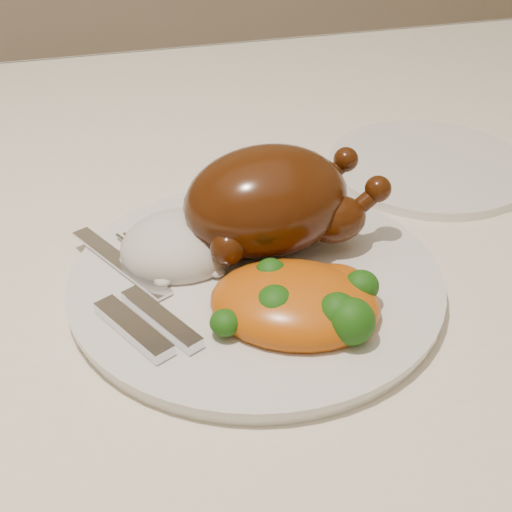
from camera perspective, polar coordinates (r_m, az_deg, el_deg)
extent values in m
cylinder|color=brown|center=(1.44, 17.13, 0.21)|extent=(0.07, 0.07, 0.72)
cube|color=brown|center=(0.73, -14.30, 0.12)|extent=(1.60, 0.90, 0.04)
cube|color=white|center=(0.72, -14.57, 1.70)|extent=(1.72, 1.02, 0.01)
cube|color=white|center=(1.21, -15.28, 10.96)|extent=(1.72, 0.01, 0.18)
cylinder|color=silver|center=(0.61, 0.00, -2.06)|extent=(0.40, 0.40, 0.01)
cylinder|color=silver|center=(0.82, 13.64, 7.03)|extent=(0.27, 0.27, 0.01)
ellipsoid|color=#451A07|center=(0.62, 0.85, 4.42)|extent=(0.16, 0.13, 0.09)
ellipsoid|color=#451A07|center=(0.60, 0.02, 5.81)|extent=(0.08, 0.06, 0.04)
ellipsoid|color=#451A07|center=(0.63, 6.29, 2.96)|extent=(0.06, 0.04, 0.04)
sphere|color=#451A07|center=(0.63, 9.74, 5.31)|extent=(0.02, 0.02, 0.02)
ellipsoid|color=#451A07|center=(0.67, 3.96, 5.48)|extent=(0.06, 0.04, 0.04)
sphere|color=#451A07|center=(0.68, 7.20, 7.66)|extent=(0.02, 0.02, 0.02)
sphere|color=#451A07|center=(0.59, -2.26, 0.70)|extent=(0.03, 0.03, 0.03)
sphere|color=#451A07|center=(0.64, -4.34, 3.89)|extent=(0.03, 0.03, 0.03)
ellipsoid|color=silver|center=(0.63, -6.08, 0.74)|extent=(0.11, 0.10, 0.06)
ellipsoid|color=#D4630D|center=(0.56, 3.11, -3.82)|extent=(0.17, 0.15, 0.05)
ellipsoid|color=#D4630D|center=(0.58, 6.18, -2.58)|extent=(0.06, 0.06, 0.03)
ellipsoid|color=#163A09|center=(0.55, 1.56, -4.16)|extent=(0.04, 0.04, 0.04)
ellipsoid|color=#163A09|center=(0.54, -2.48, -5.35)|extent=(0.02, 0.02, 0.02)
ellipsoid|color=#163A09|center=(0.56, 4.00, -3.23)|extent=(0.03, 0.03, 0.03)
ellipsoid|color=#163A09|center=(0.57, 8.44, -2.39)|extent=(0.03, 0.03, 0.03)
ellipsoid|color=#163A09|center=(0.54, 7.62, -5.21)|extent=(0.04, 0.04, 0.04)
ellipsoid|color=#163A09|center=(0.58, 0.36, -2.09)|extent=(0.02, 0.02, 0.02)
ellipsoid|color=#163A09|center=(0.57, 1.19, -1.40)|extent=(0.03, 0.03, 0.02)
ellipsoid|color=#163A09|center=(0.54, 6.52, -4.78)|extent=(0.03, 0.03, 0.04)
cube|color=silver|center=(0.63, -10.83, -0.44)|extent=(0.07, 0.13, 0.00)
cube|color=silver|center=(0.55, -9.80, -5.71)|extent=(0.05, 0.08, 0.01)
cube|color=silver|center=(0.56, -7.60, -5.00)|extent=(0.05, 0.09, 0.01)
cube|color=silver|center=(0.63, -8.84, -0.06)|extent=(0.06, 0.09, 0.00)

